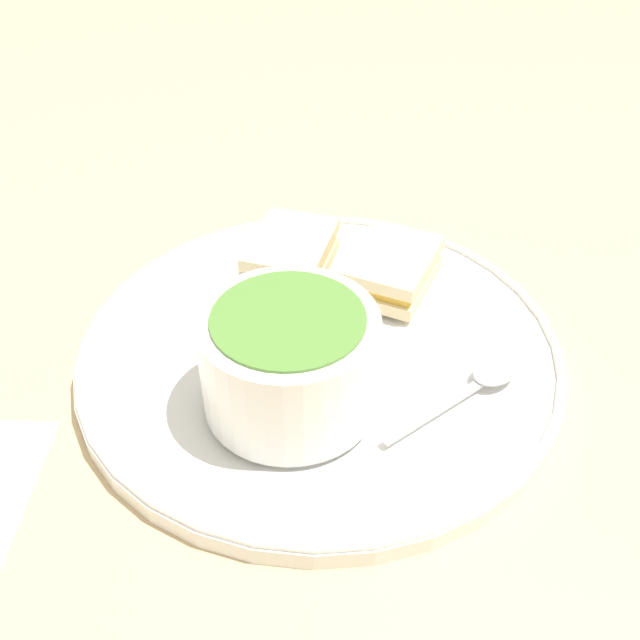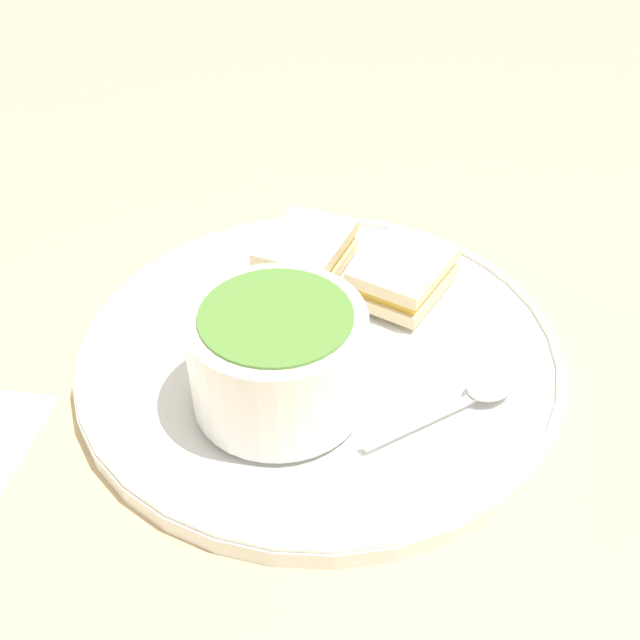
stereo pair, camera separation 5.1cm
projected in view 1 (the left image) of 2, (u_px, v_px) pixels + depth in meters
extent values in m
plane|color=#D1B27F|center=(320.00, 359.00, 0.53)|extent=(2.40, 2.40, 0.00)
cylinder|color=white|center=(320.00, 352.00, 0.52)|extent=(0.33, 0.33, 0.01)
torus|color=white|center=(320.00, 344.00, 0.52)|extent=(0.33, 0.33, 0.01)
cylinder|color=white|center=(291.00, 397.00, 0.47)|extent=(0.06, 0.06, 0.01)
cylinder|color=white|center=(290.00, 362.00, 0.45)|extent=(0.11, 0.11, 0.07)
cylinder|color=#568938|center=(288.00, 321.00, 0.43)|extent=(0.09, 0.09, 0.01)
cube|color=silver|center=(435.00, 411.00, 0.46)|extent=(0.05, 0.08, 0.00)
ellipsoid|color=silver|center=(495.00, 371.00, 0.49)|extent=(0.04, 0.04, 0.01)
cube|color=beige|center=(391.00, 278.00, 0.57)|extent=(0.06, 0.08, 0.01)
cube|color=gold|center=(392.00, 269.00, 0.56)|extent=(0.05, 0.07, 0.01)
cube|color=beige|center=(392.00, 259.00, 0.55)|extent=(0.06, 0.08, 0.01)
cube|color=beige|center=(292.00, 262.00, 0.58)|extent=(0.07, 0.09, 0.01)
cube|color=gold|center=(291.00, 253.00, 0.58)|extent=(0.06, 0.08, 0.01)
cube|color=beige|center=(291.00, 243.00, 0.57)|extent=(0.07, 0.09, 0.01)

